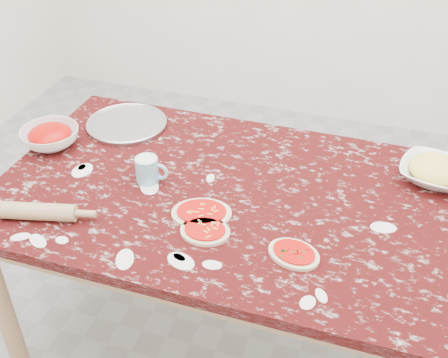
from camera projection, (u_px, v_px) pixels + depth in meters
ground at (224, 330)px, 2.39m from camera, size 4.00×4.00×0.00m
worktable at (224, 209)px, 2.00m from camera, size 1.60×1.00×0.75m
pizza_tray at (127, 124)px, 2.31m from camera, size 0.42×0.42×0.01m
sauce_bowl at (50, 137)px, 2.17m from camera, size 0.28×0.28×0.07m
cheese_bowl at (434, 173)px, 1.98m from camera, size 0.28×0.28×0.06m
flour_mug at (148, 169)px, 1.97m from camera, size 0.12×0.08×0.09m
pizza_left at (201, 213)px, 1.83m from camera, size 0.24×0.21×0.02m
pizza_mid at (205, 231)px, 1.76m from camera, size 0.17×0.14×0.02m
pizza_right at (294, 254)px, 1.68m from camera, size 0.19×0.16×0.02m
rolling_pin at (32, 211)px, 1.81m from camera, size 0.29×0.13×0.06m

